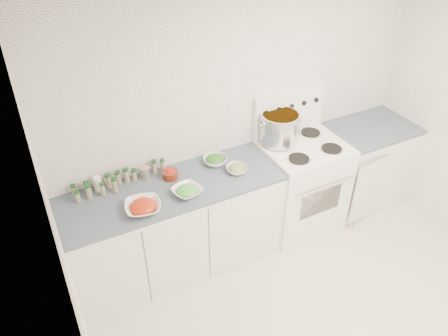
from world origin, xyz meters
TOP-DOWN VIEW (x-y plane):
  - floor at (0.00, 0.00)m, footprint 3.50×3.50m
  - room_walls at (0.00, 0.00)m, footprint 3.54×3.04m
  - counter_left at (-0.82, 1.19)m, footprint 1.85×0.62m
  - stove at (0.48, 1.19)m, footprint 0.76×0.70m
  - counter_right at (1.30, 1.19)m, footprint 0.89×0.69m
  - stock_pot at (0.30, 1.34)m, footprint 0.38×0.36m
  - bowl_tomato at (-1.13, 1.02)m, footprint 0.32×0.32m
  - bowl_snowpea at (-0.75, 1.05)m, footprint 0.27×0.27m
  - bowl_broccoli at (-0.36, 1.34)m, footprint 0.24×0.24m
  - bowl_zucchini at (-0.26, 1.14)m, footprint 0.18×0.18m
  - bowl_pepper at (-0.79, 1.32)m, footprint 0.13×0.13m
  - salt_canister at (-1.37, 1.43)m, footprint 0.07×0.07m
  - tin_can at (-0.97, 1.41)m, footprint 0.10×0.10m
  - spice_cluster at (-1.25, 1.41)m, footprint 0.78×0.15m

SIDE VIEW (x-z plane):
  - floor at x=0.00m, z-range 0.00..0.00m
  - counter_right at x=1.30m, z-range 0.00..0.90m
  - counter_left at x=-0.82m, z-range 0.00..0.90m
  - stove at x=0.48m, z-range -0.18..1.18m
  - bowl_snowpea at x=-0.75m, z-range 0.89..0.97m
  - bowl_zucchini at x=-0.26m, z-range 0.90..0.97m
  - bowl_tomato at x=-1.13m, z-range 0.89..0.98m
  - bowl_broccoli at x=-0.36m, z-range 0.90..0.98m
  - bowl_pepper at x=-0.79m, z-range 0.90..0.98m
  - tin_can at x=-0.97m, z-range 0.90..1.01m
  - spice_cluster at x=-1.25m, z-range 0.89..1.03m
  - salt_canister at x=-1.37m, z-range 0.90..1.03m
  - stock_pot at x=0.30m, z-range 0.96..1.23m
  - room_walls at x=0.00m, z-range 0.30..2.82m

